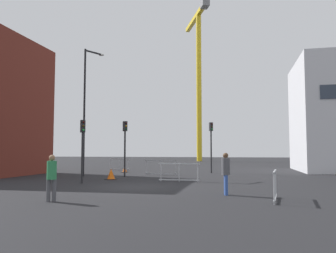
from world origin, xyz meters
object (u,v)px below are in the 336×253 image
Objects in this scene: traffic_light_corner at (83,140)px; traffic_light_crosswalk at (211,139)px; pedestrian_waiting at (52,174)px; traffic_cone_on_verge at (125,169)px; traffic_cone_striped at (111,174)px; pedestrian_walking at (226,170)px; construction_crane at (199,66)px; traffic_light_median at (125,139)px; streetlamp_tall at (86,103)px.

traffic_light_crosswalk reaches higher than traffic_light_corner.
traffic_cone_on_verge is at bearing 100.19° from pedestrian_waiting.
traffic_light_corner is at bearing -103.87° from traffic_cone_striped.
pedestrian_walking is at bearing -40.01° from traffic_cone_striped.
traffic_light_corner is 0.86× the size of traffic_light_crosswalk.
traffic_cone_on_verge is (-0.85, 9.64, -2.16)m from traffic_light_corner.
construction_crane reaches higher than traffic_light_corner.
traffic_light_corner reaches higher than pedestrian_waiting.
traffic_cone_on_verge is (-1.52, 6.95, -0.08)m from traffic_cone_striped.
traffic_light_median is at bearing 96.51° from pedestrian_waiting.
traffic_cone_striped is (-1.03, -38.51, -16.43)m from construction_crane.
construction_crane is 43.67m from traffic_light_corner.
pedestrian_walking is 9.69m from traffic_cone_striped.
streetlamp_tall is 5.35× the size of pedestrian_walking.
streetlamp_tall is at bearing 113.74° from traffic_light_corner.
pedestrian_walking is at bearing -55.87° from traffic_cone_on_verge.
traffic_light_crosswalk is at bearing 42.55° from traffic_light_median.
streetlamp_tall is 13.10m from pedestrian_waiting.
streetlamp_tall is at bearing -106.07° from traffic_cone_on_verge.
traffic_light_crosswalk is at bearing 4.71° from traffic_cone_on_verge.
traffic_light_crosswalk reaches higher than pedestrian_waiting.
pedestrian_walking is at bearing 27.40° from pedestrian_waiting.
traffic_cone_striped is at bearing -77.67° from traffic_cone_on_verge.
pedestrian_waiting is at bearing -79.81° from traffic_cone_on_verge.
construction_crane is at bearing 83.86° from streetlamp_tall.
construction_crane reaches higher than pedestrian_walking.
traffic_light_median reaches higher than pedestrian_waiting.
traffic_light_corner is 2.05× the size of pedestrian_walking.
pedestrian_walking is at bearing -49.56° from traffic_light_median.
traffic_light_median is 5.38m from traffic_cone_on_verge.
traffic_light_crosswalk is 17.49m from pedestrian_waiting.
construction_crane is 16.13× the size of pedestrian_waiting.
traffic_cone_on_verge is at bearing 109.20° from traffic_light_median.
construction_crane is 51.82× the size of traffic_cone_on_verge.
traffic_cone_on_verge is (-1.59, 4.56, -2.38)m from traffic_light_median.
construction_crane is at bearing 87.64° from traffic_light_corner.
traffic_light_median is 5.70× the size of traffic_cone_striped.
traffic_light_corner is (-1.70, -41.21, -14.35)m from construction_crane.
pedestrian_waiting is (0.37, -47.83, -15.79)m from construction_crane.
traffic_cone_striped reaches higher than traffic_cone_on_verge.
traffic_cone_striped is at bearing 76.13° from traffic_light_corner.
traffic_cone_striped is at bearing -38.68° from streetlamp_tall.
traffic_light_crosswalk is 2.40× the size of pedestrian_walking.
pedestrian_waiting reaches higher than traffic_cone_on_verge.
traffic_light_median is at bearing 88.34° from traffic_cone_striped.
construction_crane is at bearing 85.38° from traffic_cone_on_verge.
streetlamp_tall is at bearing 140.35° from pedestrian_walking.
streetlamp_tall is 10.33m from traffic_light_crosswalk.
traffic_light_median is at bearing -137.45° from traffic_light_crosswalk.
traffic_light_corner is 3.47m from traffic_cone_striped.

